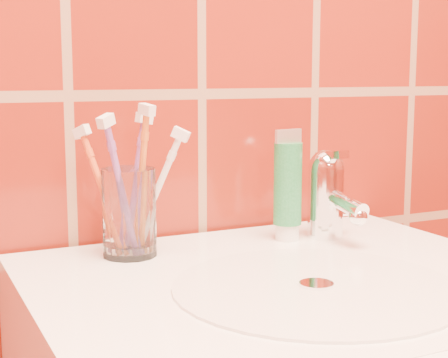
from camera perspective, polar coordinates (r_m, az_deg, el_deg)
glass_tumbler at (r=0.84m, az=-7.90°, el=-2.78°), size 0.08×0.08×0.11m
toothpaste_tube at (r=0.91m, az=5.31°, el=-0.81°), size 0.04×0.04×0.15m
faucet at (r=0.93m, az=8.62°, el=-1.01°), size 0.05×0.11×0.12m
toothbrush_0 at (r=0.83m, az=-5.67°, el=-1.15°), size 0.14×0.13×0.17m
toothbrush_1 at (r=0.84m, az=-9.99°, el=-1.05°), size 0.13×0.14×0.18m
toothbrush_2 at (r=0.81m, az=-8.53°, el=-0.83°), size 0.12×0.11×0.19m
toothbrush_3 at (r=0.85m, az=-7.41°, el=-0.41°), size 0.08×0.07×0.18m
toothbrush_4 at (r=0.82m, az=-6.91°, el=-0.20°), size 0.06×0.08×0.20m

